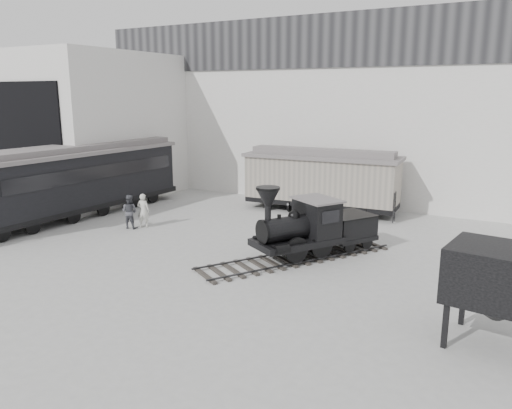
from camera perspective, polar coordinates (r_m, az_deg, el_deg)
The scene contains 9 objects.
ground at distance 18.50m, azimuth -5.31°, elevation -8.26°, with size 90.00×90.00×0.00m, color #9E9E9B.
north_wall at distance 30.87m, azimuth 10.40°, elevation 10.52°, with size 34.00×2.51×11.00m.
west_pavilion at distance 34.35m, azimuth -16.52°, elevation 8.63°, with size 7.00×12.11×9.00m.
locomotive at distance 20.43m, azimuth 6.23°, elevation -2.97°, with size 6.09×8.22×3.01m.
boxcar at distance 28.26m, azimuth 7.48°, elevation 2.92°, with size 8.84×3.20×3.56m.
passenger_coach at distance 28.73m, azimuth -19.40°, elevation 2.71°, with size 3.57×13.60×3.60m.
visitor_a at distance 25.46m, azimuth -12.76°, elevation -0.68°, with size 0.63×0.41×1.72m, color silver.
visitor_b at distance 25.44m, azimuth -14.26°, elevation -0.79°, with size 0.83×0.64×1.70m, color #484950.
coal_hopper at distance 14.48m, azimuth 26.04°, elevation -8.07°, with size 2.76×2.37×2.73m.
Camera 1 is at (9.73, -14.30, 6.58)m, focal length 35.00 mm.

